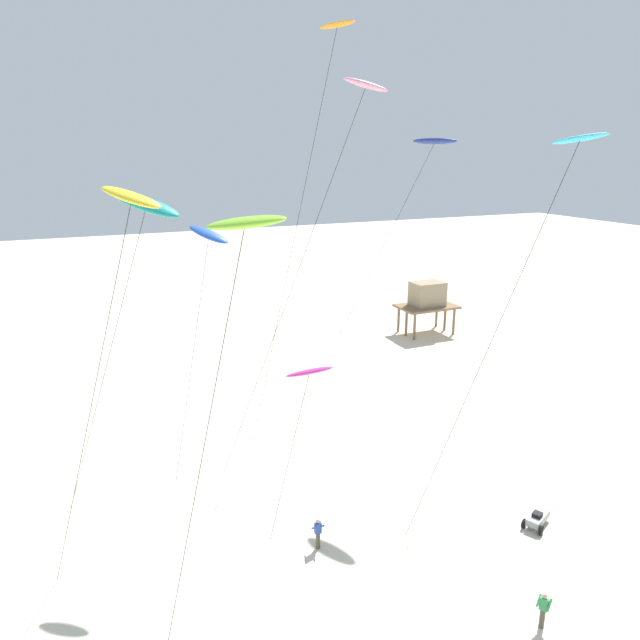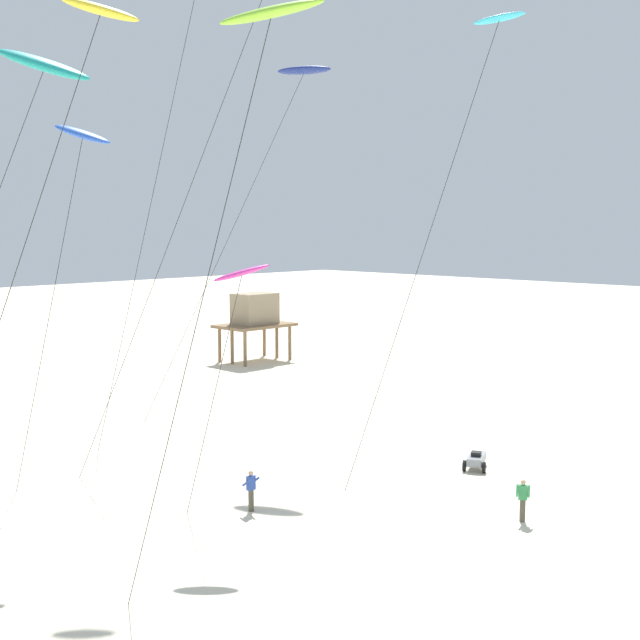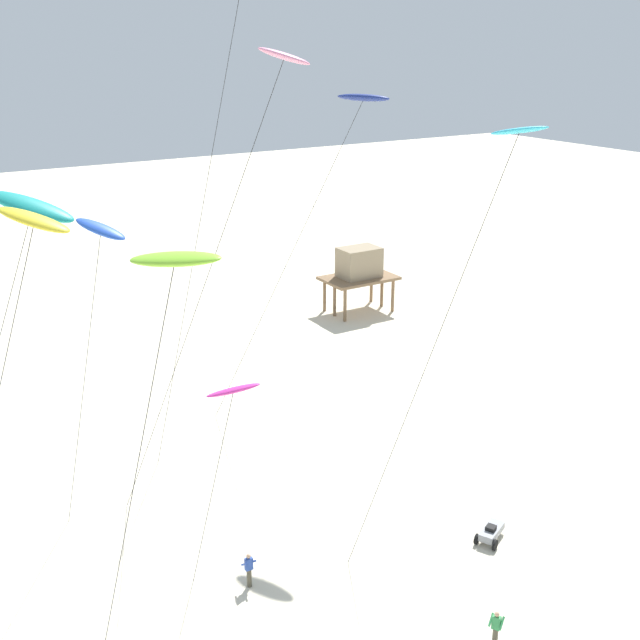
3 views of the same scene
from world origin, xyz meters
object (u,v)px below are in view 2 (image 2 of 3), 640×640
(kite_lime, at_px, (270,16))
(kite_yellow, at_px, (98,16))
(kite_teal, at_px, (43,67))
(beach_buggy, at_px, (476,459))
(kite_magenta, at_px, (241,275))
(kite_blue, at_px, (82,137))
(kite_flyer_middle, at_px, (523,499))
(stilt_house, at_px, (255,314))
(kite_flyer_nearest, at_px, (251,489))
(kite_navy, at_px, (303,73))
(kite_cyan, at_px, (495,32))

(kite_lime, bearing_deg, kite_yellow, 117.27)
(kite_teal, xyz_separation_m, beach_buggy, (18.12, -6.27, -16.59))
(kite_magenta, relative_size, kite_blue, 0.64)
(kite_magenta, distance_m, kite_flyer_middle, 13.94)
(kite_lime, distance_m, beach_buggy, 24.17)
(kite_lime, distance_m, stilt_house, 48.97)
(kite_lime, height_order, kite_flyer_nearest, kite_lime)
(kite_lime, relative_size, kite_flyer_nearest, 10.65)
(kite_magenta, relative_size, stilt_house, 1.61)
(kite_yellow, height_order, kite_flyer_middle, kite_yellow)
(kite_teal, bearing_deg, kite_flyer_nearest, -26.09)
(kite_navy, distance_m, kite_blue, 15.88)
(kite_flyer_middle, xyz_separation_m, stilt_house, (18.77, 37.00, 3.10))
(kite_flyer_nearest, xyz_separation_m, kite_flyer_middle, (6.56, -8.46, 0.00))
(kite_flyer_nearest, xyz_separation_m, stilt_house, (25.33, 28.54, 3.10))
(kite_teal, xyz_separation_m, kite_navy, (18.44, 5.69, 2.71))
(kite_lime, bearing_deg, kite_navy, 43.26)
(kite_magenta, relative_size, beach_buggy, 4.81)
(kite_teal, distance_m, stilt_house, 42.80)
(stilt_house, height_order, beach_buggy, stilt_house)
(kite_navy, relative_size, stilt_house, 3.22)
(kite_lime, height_order, stilt_house, kite_lime)
(kite_magenta, height_order, kite_teal, kite_teal)
(kite_navy, bearing_deg, kite_flyer_middle, -106.69)
(kite_magenta, height_order, kite_yellow, kite_yellow)
(kite_magenta, bearing_deg, kite_flyer_middle, -49.74)
(kite_navy, height_order, beach_buggy, kite_navy)
(kite_yellow, relative_size, kite_teal, 1.02)
(kite_lime, relative_size, kite_magenta, 1.76)
(kite_teal, relative_size, stilt_house, 2.86)
(kite_yellow, distance_m, kite_flyer_middle, 22.91)
(kite_flyer_nearest, height_order, beach_buggy, kite_flyer_nearest)
(kite_flyer_nearest, distance_m, beach_buggy, 11.86)
(kite_teal, distance_m, kite_flyer_middle, 23.92)
(kite_yellow, height_order, kite_teal, kite_yellow)
(kite_magenta, height_order, stilt_house, kite_magenta)
(kite_flyer_nearest, bearing_deg, kite_navy, 37.21)
(kite_cyan, xyz_separation_m, kite_navy, (3.36, 14.46, 0.52))
(kite_cyan, relative_size, stilt_house, 3.21)
(kite_magenta, bearing_deg, kite_cyan, -31.15)
(stilt_house, bearing_deg, kite_navy, -124.67)
(kite_cyan, relative_size, beach_buggy, 9.57)
(kite_cyan, relative_size, kite_navy, 1.00)
(kite_teal, xyz_separation_m, kite_blue, (3.44, 3.39, -1.97))
(kite_flyer_nearest, bearing_deg, kite_magenta, -166.19)
(kite_magenta, relative_size, kite_flyer_middle, 6.03)
(kite_yellow, distance_m, kite_navy, 22.79)
(kite_navy, distance_m, stilt_house, 28.55)
(kite_lime, distance_m, kite_flyer_nearest, 18.66)
(kite_blue, height_order, kite_flyer_nearest, kite_blue)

